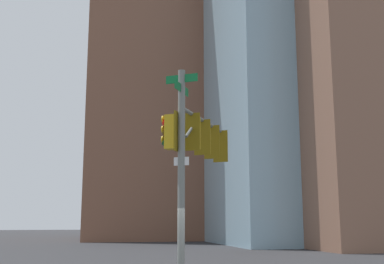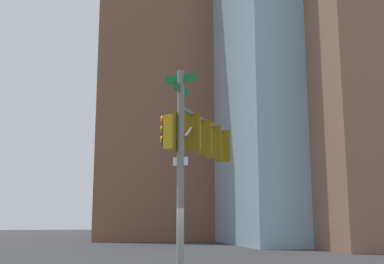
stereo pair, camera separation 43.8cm
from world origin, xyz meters
The scene contains 3 objects.
signal_pole_assembly centered at (-1.38, 0.61, 4.49)m, with size 4.56×3.15×6.51m.
building_brick_nearside centered at (-25.38, 21.84, 21.06)m, with size 18.83×16.64×42.11m, color #845B47.
building_brick_midblock centered at (-45.32, 5.22, 20.66)m, with size 18.81×16.85×41.31m, color brown.
Camera 1 is at (13.43, -2.81, 2.18)m, focal length 45.29 mm.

